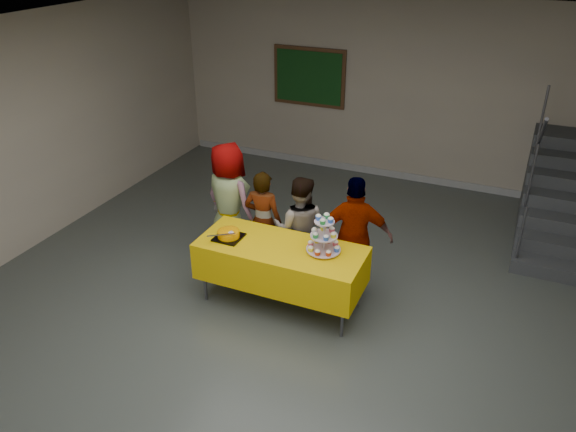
% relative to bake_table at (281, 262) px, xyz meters
% --- Properties ---
extents(room_shell, '(10.00, 10.04, 3.02)m').
position_rel_bake_table_xyz_m(room_shell, '(0.35, -0.85, 1.57)').
color(room_shell, '#4C514C').
rests_on(room_shell, ground).
extents(bake_table, '(1.88, 0.78, 0.77)m').
position_rel_bake_table_xyz_m(bake_table, '(0.00, 0.00, 0.00)').
color(bake_table, '#595960').
rests_on(bake_table, ground).
extents(cupcake_stand, '(0.38, 0.38, 0.44)m').
position_rel_bake_table_xyz_m(cupcake_stand, '(0.47, 0.08, 0.39)').
color(cupcake_stand, silver).
rests_on(cupcake_stand, bake_table).
extents(bear_cake, '(0.32, 0.36, 0.12)m').
position_rel_bake_table_xyz_m(bear_cake, '(-0.62, -0.07, 0.27)').
color(bear_cake, black).
rests_on(bear_cake, bake_table).
extents(schoolchild_a, '(0.88, 0.71, 1.57)m').
position_rel_bake_table_xyz_m(schoolchild_a, '(-1.05, 0.73, 0.23)').
color(schoolchild_a, slate).
rests_on(schoolchild_a, ground).
extents(schoolchild_b, '(0.51, 0.35, 1.33)m').
position_rel_bake_table_xyz_m(schoolchild_b, '(-0.52, 0.63, 0.11)').
color(schoolchild_b, slate).
rests_on(schoolchild_b, ground).
extents(schoolchild_c, '(0.76, 0.66, 1.34)m').
position_rel_bake_table_xyz_m(schoolchild_c, '(-0.03, 0.62, 0.12)').
color(schoolchild_c, slate).
rests_on(schoolchild_c, ground).
extents(schoolchild_d, '(0.94, 0.59, 1.49)m').
position_rel_bake_table_xyz_m(schoolchild_d, '(0.68, 0.56, 0.19)').
color(schoolchild_d, slate).
rests_on(schoolchild_d, ground).
extents(staircase, '(1.30, 2.40, 2.04)m').
position_rel_bake_table_xyz_m(staircase, '(3.04, 3.26, -0.07)').
color(staircase, '#424447').
rests_on(staircase, ground).
extents(noticeboard, '(1.30, 0.05, 1.00)m').
position_rel_bake_table_xyz_m(noticeboard, '(-1.30, 4.10, 1.04)').
color(noticeboard, '#472B16').
rests_on(noticeboard, ground).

